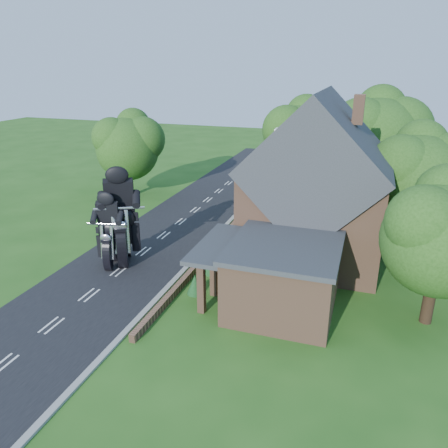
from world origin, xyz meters
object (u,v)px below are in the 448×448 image
(annex, at_px, (281,275))
(motorcycle_lead, at_px, (124,249))
(motorcycle_follow, at_px, (112,255))
(garden_wall, at_px, (215,246))
(house, at_px, (316,190))

(annex, xyz_separation_m, motorcycle_lead, (-10.18, 1.99, -0.85))
(motorcycle_follow, bearing_deg, annex, 160.98)
(garden_wall, height_order, motorcycle_lead, motorcycle_lead)
(annex, height_order, motorcycle_follow, annex)
(house, bearing_deg, annex, -95.24)
(motorcycle_lead, bearing_deg, motorcycle_follow, 32.78)
(motorcycle_lead, bearing_deg, house, 177.50)
(motorcycle_lead, relative_size, motorcycle_follow, 1.29)
(house, height_order, motorcycle_lead, house)
(motorcycle_follow, bearing_deg, garden_wall, -150.19)
(annex, bearing_deg, garden_wall, 133.84)
(house, relative_size, annex, 1.45)
(garden_wall, bearing_deg, motorcycle_follow, -138.17)
(house, distance_m, annex, 7.30)
(garden_wall, distance_m, motorcycle_follow, 6.77)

